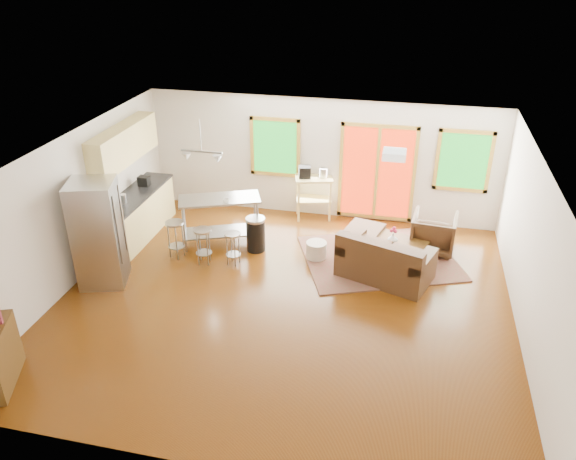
% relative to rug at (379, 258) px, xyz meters
% --- Properties ---
extents(floor, '(7.50, 7.00, 0.02)m').
position_rel_rug_xyz_m(floor, '(-1.46, -1.79, -0.02)').
color(floor, '#3C1D05').
rests_on(floor, ground).
extents(ceiling, '(7.50, 7.00, 0.02)m').
position_rel_rug_xyz_m(ceiling, '(-1.46, -1.79, 2.60)').
color(ceiling, white).
rests_on(ceiling, ground).
extents(back_wall, '(7.50, 0.02, 2.60)m').
position_rel_rug_xyz_m(back_wall, '(-1.46, 1.72, 1.29)').
color(back_wall, beige).
rests_on(back_wall, ground).
extents(left_wall, '(0.02, 7.00, 2.60)m').
position_rel_rug_xyz_m(left_wall, '(-5.22, -1.79, 1.29)').
color(left_wall, beige).
rests_on(left_wall, ground).
extents(right_wall, '(0.02, 7.00, 2.60)m').
position_rel_rug_xyz_m(right_wall, '(2.30, -1.79, 1.29)').
color(right_wall, beige).
rests_on(right_wall, ground).
extents(front_wall, '(7.50, 0.02, 2.60)m').
position_rel_rug_xyz_m(front_wall, '(-1.46, -5.30, 1.29)').
color(front_wall, beige).
rests_on(front_wall, ground).
extents(window_left, '(1.10, 0.05, 1.30)m').
position_rel_rug_xyz_m(window_left, '(-2.46, 1.67, 1.49)').
color(window_left, '#105114').
rests_on(window_left, back_wall).
extents(french_doors, '(1.60, 0.05, 2.10)m').
position_rel_rug_xyz_m(french_doors, '(-0.26, 1.67, 1.09)').
color(french_doors, '#A62009').
rests_on(french_doors, back_wall).
extents(window_right, '(1.10, 0.05, 1.30)m').
position_rel_rug_xyz_m(window_right, '(1.44, 1.67, 1.49)').
color(window_right, '#105114').
rests_on(window_right, back_wall).
extents(rug, '(3.41, 3.05, 0.03)m').
position_rel_rug_xyz_m(rug, '(0.00, 0.00, 0.00)').
color(rug, '#4E5A36').
rests_on(rug, floor).
extents(loveseat, '(1.81, 1.39, 0.86)m').
position_rel_rug_xyz_m(loveseat, '(0.13, -0.70, 0.32)').
color(loveseat, '#321F11').
rests_on(loveseat, floor).
extents(coffee_table, '(1.09, 0.90, 0.38)m').
position_rel_rug_xyz_m(coffee_table, '(0.38, 0.11, 0.31)').
color(coffee_table, '#3C270D').
rests_on(coffee_table, floor).
extents(armchair, '(0.89, 0.85, 0.84)m').
position_rel_rug_xyz_m(armchair, '(0.98, 0.57, 0.41)').
color(armchair, '#321F11').
rests_on(armchair, floor).
extents(ottoman, '(0.81, 0.81, 0.44)m').
position_rel_rug_xyz_m(ottoman, '(-0.34, 0.41, 0.21)').
color(ottoman, '#321F11').
rests_on(ottoman, floor).
extents(pouf, '(0.47, 0.47, 0.34)m').
position_rel_rug_xyz_m(pouf, '(-1.18, -0.25, 0.16)').
color(pouf, beige).
rests_on(pouf, floor).
extents(vase, '(0.22, 0.23, 0.33)m').
position_rel_rug_xyz_m(vase, '(0.22, -0.07, 0.51)').
color(vase, silver).
rests_on(vase, coffee_table).
extents(cabinets, '(0.64, 2.24, 2.30)m').
position_rel_rug_xyz_m(cabinets, '(-4.95, -0.09, 0.91)').
color(cabinets, '#D6BF6D').
rests_on(cabinets, floor).
extents(refrigerator, '(0.95, 0.93, 1.91)m').
position_rel_rug_xyz_m(refrigerator, '(-4.72, -1.87, 0.94)').
color(refrigerator, '#B7BABC').
rests_on(refrigerator, floor).
extents(island, '(1.69, 1.17, 0.99)m').
position_rel_rug_xyz_m(island, '(-3.15, -0.08, 0.67)').
color(island, '#B7BABC').
rests_on(island, floor).
extents(cup, '(0.15, 0.13, 0.13)m').
position_rel_rug_xyz_m(cup, '(-2.97, -0.20, 1.00)').
color(cup, white).
rests_on(cup, island).
extents(bar_stool_a, '(0.44, 0.44, 0.74)m').
position_rel_rug_xyz_m(bar_stool_a, '(-3.82, -0.77, 0.53)').
color(bar_stool_a, '#B7BABC').
rests_on(bar_stool_a, floor).
extents(bar_stool_b, '(0.38, 0.38, 0.71)m').
position_rel_rug_xyz_m(bar_stool_b, '(-3.22, -0.88, 0.51)').
color(bar_stool_b, '#B7BABC').
rests_on(bar_stool_b, floor).
extents(bar_stool_c, '(0.36, 0.36, 0.65)m').
position_rel_rug_xyz_m(bar_stool_c, '(-2.67, -0.79, 0.47)').
color(bar_stool_c, '#B7BABC').
rests_on(bar_stool_c, floor).
extents(trash_can, '(0.44, 0.44, 0.69)m').
position_rel_rug_xyz_m(trash_can, '(-2.40, -0.18, 0.34)').
color(trash_can, black).
rests_on(trash_can, floor).
extents(kitchen_cart, '(0.89, 0.69, 1.20)m').
position_rel_rug_xyz_m(kitchen_cart, '(-1.59, 1.50, 0.80)').
color(kitchen_cart, '#D6BF6D').
rests_on(kitchen_cart, floor).
extents(ceiling_flush, '(0.35, 0.35, 0.12)m').
position_rel_rug_xyz_m(ceiling_flush, '(0.14, -1.19, 2.52)').
color(ceiling_flush, white).
rests_on(ceiling_flush, ceiling).
extents(pendant_light, '(0.80, 0.18, 0.79)m').
position_rel_rug_xyz_m(pendant_light, '(-3.36, -0.29, 1.88)').
color(pendant_light, gray).
rests_on(pendant_light, ceiling).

